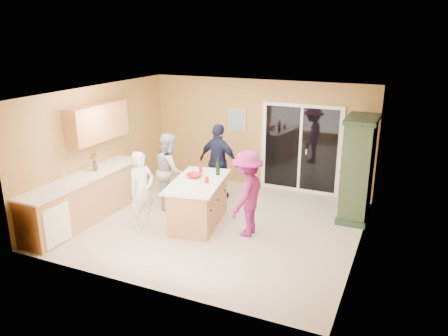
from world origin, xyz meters
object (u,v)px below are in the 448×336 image
at_px(green_hutch, 358,170).
at_px(woman_magenta, 247,194).
at_px(kitchen_island, 198,204).
at_px(woman_navy, 219,162).
at_px(woman_white, 142,190).
at_px(woman_grey, 170,170).

distance_m(green_hutch, woman_magenta, 2.39).
relative_size(kitchen_island, woman_navy, 1.07).
xyz_separation_m(green_hutch, woman_white, (-3.70, -2.16, -0.26)).
height_order(woman_white, woman_grey, woman_grey).
distance_m(woman_grey, woman_navy, 1.14).
height_order(kitchen_island, green_hutch, green_hutch).
distance_m(woman_white, woman_magenta, 2.03).
xyz_separation_m(kitchen_island, woman_navy, (-0.21, 1.43, 0.44)).
bearing_deg(kitchen_island, green_hutch, 19.41).
distance_m(green_hutch, woman_white, 4.29).
xyz_separation_m(green_hutch, woman_navy, (-3.00, -0.15, -0.16)).
bearing_deg(woman_white, woman_magenta, -56.04).
height_order(green_hutch, woman_grey, green_hutch).
relative_size(woman_grey, woman_magenta, 1.00).
bearing_deg(woman_magenta, woman_white, -72.26).
relative_size(kitchen_island, woman_magenta, 1.14).
bearing_deg(woman_white, kitchen_island, -38.76).
height_order(woman_grey, woman_navy, woman_navy).
xyz_separation_m(kitchen_island, woman_grey, (-0.99, 0.60, 0.39)).
xyz_separation_m(kitchen_island, woman_white, (-0.91, -0.58, 0.34)).
xyz_separation_m(woman_white, woman_navy, (0.70, 2.01, 0.11)).
bearing_deg(kitchen_island, woman_grey, 138.82).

